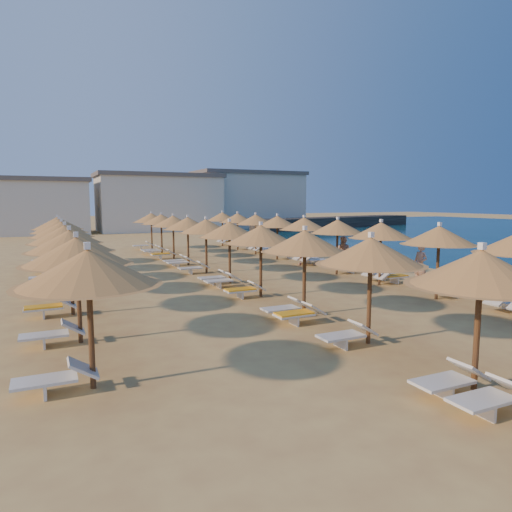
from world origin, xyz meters
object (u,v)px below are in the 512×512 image
jetty (337,222)px  beachgoer_c (302,249)px  beachgoer_a (420,264)px  parasol_row_east (338,228)px  beachgoer_b (344,253)px  parasol_row_west (230,231)px

jetty → beachgoer_c: size_ratio=15.58×
jetty → beachgoer_a: 46.62m
parasol_row_east → beachgoer_a: size_ratio=19.02×
beachgoer_a → beachgoer_b: size_ratio=1.01×
beachgoer_c → parasol_row_west: bearing=-98.8°
beachgoer_c → parasol_row_east: bearing=-42.3°
parasol_row_west → beachgoer_b: 7.54m
beachgoer_b → parasol_row_east: bearing=-81.2°
parasol_row_east → parasol_row_west: same height
parasol_row_west → beachgoer_b: size_ratio=19.29×
parasol_row_west → beachgoer_c: parasol_row_west is taller
parasol_row_east → beachgoer_b: parasol_row_east is taller
jetty → parasol_row_east: size_ratio=0.82×
beachgoer_a → beachgoer_c: beachgoer_c is taller
parasol_row_west → parasol_row_east: bearing=0.0°
parasol_row_east → parasol_row_west: (-6.04, 0.00, 0.00)m
parasol_row_east → beachgoer_c: parasol_row_east is taller
beachgoer_b → beachgoer_c: size_ratio=0.98×
jetty → parasol_row_east: (-25.29, -35.95, 1.71)m
parasol_row_west → beachgoer_b: (7.30, 1.14, -1.51)m
parasol_row_east → beachgoer_c: size_ratio=18.97×
parasol_row_west → beachgoer_a: parasol_row_west is taller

